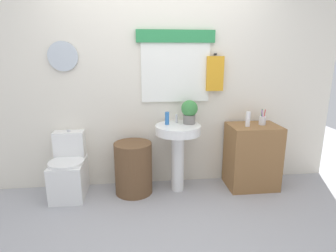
% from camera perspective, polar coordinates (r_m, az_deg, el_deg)
% --- Properties ---
extents(ground_plane, '(8.00, 8.00, 0.00)m').
position_cam_1_polar(ground_plane, '(2.72, 0.28, -21.20)').
color(ground_plane, '#A3A3A8').
extents(back_wall, '(4.40, 0.18, 2.60)m').
position_cam_1_polar(back_wall, '(3.36, -2.01, 9.69)').
color(back_wall, silver).
rests_on(back_wall, ground_plane).
extents(toilet, '(0.38, 0.51, 0.74)m').
position_cam_1_polar(toilet, '(3.43, -19.51, -8.69)').
color(toilet, white).
rests_on(toilet, ground_plane).
extents(laundry_hamper, '(0.43, 0.43, 0.61)m').
position_cam_1_polar(laundry_hamper, '(3.30, -7.06, -8.48)').
color(laundry_hamper, brown).
rests_on(laundry_hamper, ground_plane).
extents(pedestal_sink, '(0.52, 0.52, 0.80)m').
position_cam_1_polar(pedestal_sink, '(3.23, 2.03, -3.24)').
color(pedestal_sink, white).
rests_on(pedestal_sink, ground_plane).
extents(faucet, '(0.03, 0.03, 0.10)m').
position_cam_1_polar(faucet, '(3.28, 1.76, 1.52)').
color(faucet, silver).
rests_on(faucet, pedestal_sink).
extents(wooden_cabinet, '(0.58, 0.44, 0.77)m').
position_cam_1_polar(wooden_cabinet, '(3.55, 16.74, -5.91)').
color(wooden_cabinet, olive).
rests_on(wooden_cabinet, ground_plane).
extents(soap_bottle, '(0.05, 0.05, 0.15)m').
position_cam_1_polar(soap_bottle, '(3.19, -0.19, 1.59)').
color(soap_bottle, '#2D6BB7').
rests_on(soap_bottle, pedestal_sink).
extents(potted_plant, '(0.19, 0.19, 0.28)m').
position_cam_1_polar(potted_plant, '(3.22, 4.39, 3.10)').
color(potted_plant, slate).
rests_on(potted_plant, pedestal_sink).
extents(lotion_bottle, '(0.05, 0.05, 0.17)m').
position_cam_1_polar(lotion_bottle, '(3.34, 15.97, 1.36)').
color(lotion_bottle, white).
rests_on(lotion_bottle, wooden_cabinet).
extents(toothbrush_cup, '(0.08, 0.08, 0.19)m').
position_cam_1_polar(toothbrush_cup, '(3.48, 18.68, 1.13)').
color(toothbrush_cup, silver).
rests_on(toothbrush_cup, wooden_cabinet).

